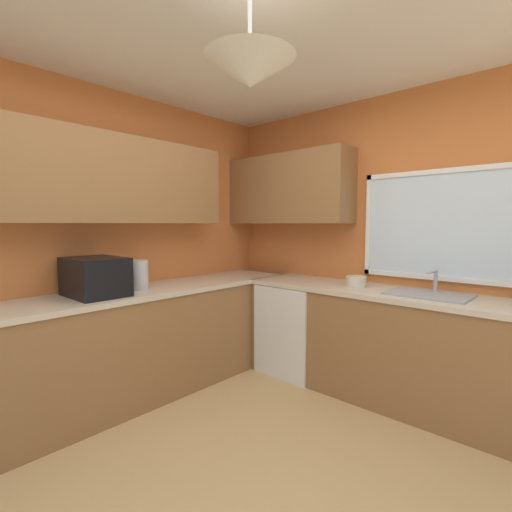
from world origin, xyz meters
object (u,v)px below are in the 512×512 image
object	(u,v)px
sink_assembly	(429,294)
dishwasher	(297,327)
microwave	(95,277)
bowl	(356,281)
kettle	(139,275)

from	to	relation	value
sink_assembly	dishwasher	bearing A→B (deg)	-178.25
microwave	bowl	world-z (taller)	microwave
dishwasher	kettle	bearing A→B (deg)	-115.78
dishwasher	bowl	bearing A→B (deg)	2.86
kettle	sink_assembly	bearing A→B (deg)	36.52
sink_assembly	kettle	bearing A→B (deg)	-143.48
kettle	bowl	distance (m)	1.84
dishwasher	bowl	world-z (taller)	bowl
dishwasher	bowl	distance (m)	0.79
microwave	kettle	distance (m)	0.35
kettle	sink_assembly	world-z (taller)	kettle
dishwasher	kettle	distance (m)	1.59
microwave	sink_assembly	xyz separation A→B (m)	(1.86, 1.72, -0.13)
sink_assembly	bowl	size ratio (longest dim) A/B	3.35
dishwasher	sink_assembly	distance (m)	1.29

